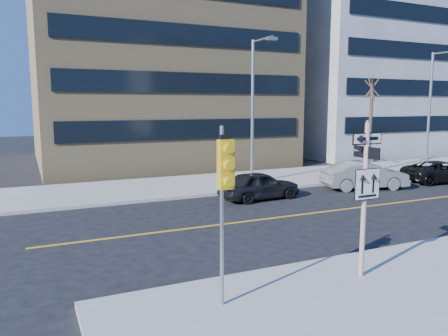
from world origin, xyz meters
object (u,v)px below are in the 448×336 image
parked_car_c (442,172)px  parked_car_b (365,175)px  street_tree_west (372,90)px  traffic_signal (225,179)px  sign_pole (365,190)px  streetlight_b (433,102)px  parked_car_a (259,185)px  streetlight_a (255,102)px

parked_car_c → parked_car_b: bearing=98.2°
street_tree_west → traffic_signal: bearing=-140.6°
sign_pole → parked_car_b: 13.43m
streetlight_b → street_tree_west: bearing=173.8°
traffic_signal → sign_pole: bearing=2.1°
traffic_signal → parked_car_a: bearing=57.2°
traffic_signal → streetlight_b: streetlight_b is taller
sign_pole → parked_car_a: 10.39m
sign_pole → street_tree_west: 19.22m
parked_car_a → streetlight_b: streetlight_b is taller
parked_car_b → street_tree_west: street_tree_west is taller
streetlight_b → parked_car_a: bearing=-167.9°
parked_car_a → streetlight_b: size_ratio=0.51×
traffic_signal → street_tree_west: street_tree_west is taller
parked_car_a → traffic_signal: bearing=142.8°
parked_car_b → streetlight_b: bearing=-54.6°
street_tree_west → parked_car_a: bearing=-159.7°
parked_car_b → sign_pole: bearing=151.7°
traffic_signal → street_tree_west: size_ratio=0.63×
sign_pole → parked_car_b: size_ratio=0.88×
parked_car_b → parked_car_c: 5.69m
traffic_signal → street_tree_west: (17.00, 13.96, 2.50)m
parked_car_b → street_tree_west: bearing=-30.5°
sign_pole → streetlight_b: (18.00, 13.27, 2.32)m
sign_pole → streetlight_b: bearing=36.4°
sign_pole → parked_car_a: size_ratio=1.00×
parked_car_b → parked_car_c: parked_car_b is taller
streetlight_a → street_tree_west: 9.05m
parked_car_a → parked_car_c: 12.21m
street_tree_west → streetlight_b: bearing=-6.2°
parked_car_a → parked_car_b: (6.52, -0.13, 0.07)m
streetlight_a → sign_pole: bearing=-106.8°
streetlight_a → street_tree_west: streetlight_a is taller
sign_pole → streetlight_b: 22.48m
parked_car_c → street_tree_west: (-1.70, 4.26, 4.88)m
traffic_signal → parked_car_b: traffic_signal is taller
parked_car_c → traffic_signal: bearing=128.2°
sign_pole → traffic_signal: 4.05m
parked_car_c → street_tree_west: 6.70m
parked_car_a → street_tree_west: (10.50, 3.88, 4.83)m
parked_car_c → streetlight_b: (3.30, 3.72, 4.11)m
sign_pole → traffic_signal: sign_pole is taller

